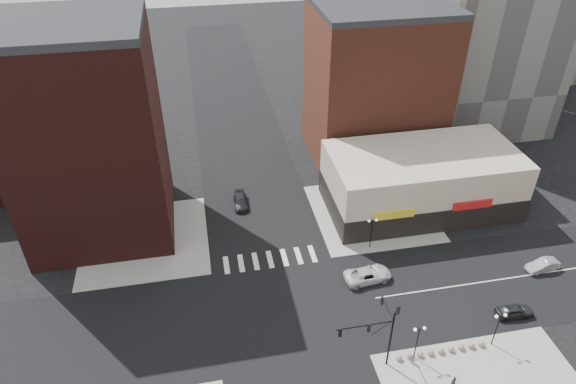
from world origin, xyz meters
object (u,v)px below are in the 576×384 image
object	(u,v)px
dark_sedan_north	(241,201)
traffic_signal	(380,327)
white_suv	(368,275)
pedestrian	(453,382)
dark_sedan_east	(515,311)
silver_sedan	(543,265)
street_lamp_se_a	(419,335)
street_lamp_se_b	(499,322)
street_lamp_ne	(372,226)

from	to	relation	value
dark_sedan_north	traffic_signal	bearing A→B (deg)	-69.24
white_suv	pedestrian	world-z (taller)	pedestrian
traffic_signal	dark_sedan_east	bearing A→B (deg)	10.03
white_suv	silver_sedan	world-z (taller)	white_suv
pedestrian	street_lamp_se_a	bearing A→B (deg)	-69.17
street_lamp_se_b	silver_sedan	xyz separation A→B (m)	(11.03, 8.58, -2.64)
white_suv	dark_sedan_north	size ratio (longest dim) A/B	1.22
silver_sedan	traffic_signal	bearing A→B (deg)	-77.37
street_lamp_se_b	pedestrian	size ratio (longest dim) A/B	2.74
street_lamp_ne	street_lamp_se_b	bearing A→B (deg)	-66.37
traffic_signal	silver_sedan	bearing A→B (deg)	20.25
street_lamp_se_b	street_lamp_ne	world-z (taller)	same
street_lamp_se_a	street_lamp_se_b	xyz separation A→B (m)	(8.00, 0.00, 0.00)
white_suv	street_lamp_se_a	bearing A→B (deg)	179.53
street_lamp_se_b	silver_sedan	distance (m)	14.22
street_lamp_se_b	silver_sedan	size ratio (longest dim) A/B	1.06
street_lamp_ne	traffic_signal	bearing A→B (deg)	-106.75
dark_sedan_east	street_lamp_ne	bearing A→B (deg)	43.04
traffic_signal	white_suv	bearing A→B (deg)	75.42
dark_sedan_east	street_lamp_se_b	bearing A→B (deg)	128.25
street_lamp_ne	dark_sedan_east	size ratio (longest dim) A/B	1.07
street_lamp_se_b	white_suv	distance (m)	14.33
traffic_signal	dark_sedan_north	xyz separation A→B (m)	(-9.40, 27.39, -4.33)
pedestrian	street_lamp_ne	bearing A→B (deg)	-95.13
street_lamp_se_a	pedestrian	xyz separation A→B (m)	(2.07, -3.73, -2.41)
street_lamp_se_a	pedestrian	bearing A→B (deg)	-60.93
traffic_signal	dark_sedan_north	size ratio (longest dim) A/B	1.80
traffic_signal	pedestrian	xyz separation A→B (m)	(5.84, -3.90, -4.08)
traffic_signal	street_lamp_ne	xyz separation A→B (m)	(4.76, 15.83, -1.67)
street_lamp_ne	white_suv	bearing A→B (deg)	-111.10
traffic_signal	white_suv	distance (m)	11.83
street_lamp_ne	dark_sedan_north	size ratio (longest dim) A/B	0.96
dark_sedan_east	pedestrian	xyz separation A→B (m)	(-10.07, -6.71, 0.22)
traffic_signal	street_lamp_se_b	world-z (taller)	traffic_signal
street_lamp_se_b	dark_sedan_east	bearing A→B (deg)	35.76
street_lamp_se_a	dark_sedan_north	size ratio (longest dim) A/B	0.96
street_lamp_ne	white_suv	size ratio (longest dim) A/B	0.79
street_lamp_ne	dark_sedan_north	distance (m)	18.48
street_lamp_se_a	traffic_signal	bearing A→B (deg)	177.43
street_lamp_ne	dark_sedan_east	bearing A→B (deg)	-49.45
dark_sedan_east	dark_sedan_north	world-z (taller)	dark_sedan_east
dark_sedan_east	pedestrian	distance (m)	12.10
dark_sedan_east	silver_sedan	size ratio (longest dim) A/B	0.99
street_lamp_se_b	dark_sedan_north	bearing A→B (deg)	127.53
dark_sedan_east	silver_sedan	xyz separation A→B (m)	(6.89, 5.60, -0.02)
street_lamp_ne	white_suv	world-z (taller)	street_lamp_ne
silver_sedan	dark_sedan_north	distance (m)	37.38
street_lamp_se_b	street_lamp_ne	xyz separation A→B (m)	(-7.00, 16.00, 0.00)
traffic_signal	dark_sedan_east	distance (m)	16.71
dark_sedan_east	pedestrian	world-z (taller)	pedestrian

